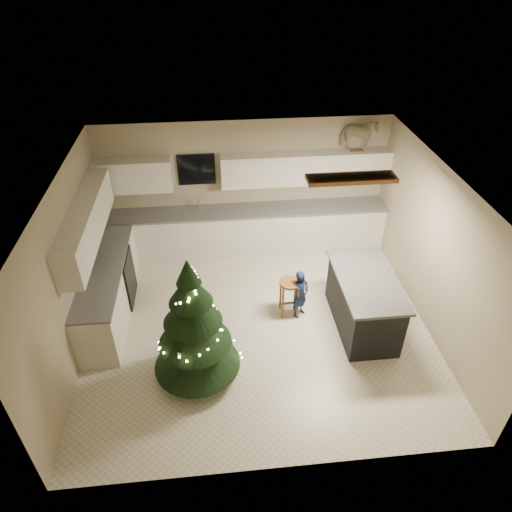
{
  "coord_description": "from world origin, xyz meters",
  "views": [
    {
      "loc": [
        -0.6,
        -5.47,
        5.34
      ],
      "look_at": [
        0.0,
        0.35,
        1.15
      ],
      "focal_mm": 32.0,
      "sensor_mm": 36.0,
      "label": 1
    }
  ],
  "objects_px": {
    "christmas_tree": "(194,331)",
    "island": "(363,302)",
    "bar_stool": "(289,290)",
    "toddler": "(301,294)",
    "rocking_horse": "(358,135)"
  },
  "relations": [
    {
      "from": "christmas_tree",
      "to": "island",
      "type": "bearing_deg",
      "value": 15.7
    },
    {
      "from": "island",
      "to": "christmas_tree",
      "type": "distance_m",
      "value": 2.8
    },
    {
      "from": "island",
      "to": "toddler",
      "type": "relative_size",
      "value": 1.91
    },
    {
      "from": "island",
      "to": "bar_stool",
      "type": "bearing_deg",
      "value": 160.77
    },
    {
      "from": "toddler",
      "to": "rocking_horse",
      "type": "height_order",
      "value": "rocking_horse"
    },
    {
      "from": "bar_stool",
      "to": "rocking_horse",
      "type": "bearing_deg",
      "value": 53.69
    },
    {
      "from": "island",
      "to": "bar_stool",
      "type": "distance_m",
      "value": 1.2
    },
    {
      "from": "island",
      "to": "rocking_horse",
      "type": "xyz_separation_m",
      "value": [
        0.4,
        2.48,
        1.83
      ]
    },
    {
      "from": "bar_stool",
      "to": "toddler",
      "type": "height_order",
      "value": "toddler"
    },
    {
      "from": "rocking_horse",
      "to": "toddler",
      "type": "bearing_deg",
      "value": 163.15
    },
    {
      "from": "rocking_horse",
      "to": "christmas_tree",
      "type": "bearing_deg",
      "value": 151.91
    },
    {
      "from": "christmas_tree",
      "to": "rocking_horse",
      "type": "height_order",
      "value": "rocking_horse"
    },
    {
      "from": "island",
      "to": "christmas_tree",
      "type": "height_order",
      "value": "christmas_tree"
    },
    {
      "from": "island",
      "to": "christmas_tree",
      "type": "xyz_separation_m",
      "value": [
        -2.67,
        -0.75,
        0.37
      ]
    },
    {
      "from": "toddler",
      "to": "bar_stool",
      "type": "bearing_deg",
      "value": 118.06
    }
  ]
}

